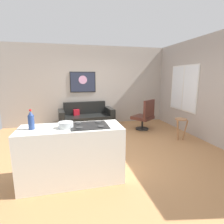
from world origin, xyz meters
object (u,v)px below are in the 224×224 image
at_px(coffee_table, 87,125).
at_px(mixing_bowl, 66,125).
at_px(armchair, 145,115).
at_px(soda_bottle, 31,120).
at_px(bar_stool, 181,124).
at_px(wall_painting, 83,82).
at_px(couch, 86,119).

bearing_deg(coffee_table, mixing_bowl, -104.40).
bearing_deg(armchair, mixing_bowl, -134.78).
height_order(coffee_table, soda_bottle, soda_bottle).
xyz_separation_m(coffee_table, bar_stool, (2.48, -0.68, 0.07)).
height_order(coffee_table, wall_painting, wall_painting).
bearing_deg(couch, coffee_table, -94.05).
relative_size(soda_bottle, mixing_bowl, 1.33).
xyz_separation_m(couch, soda_bottle, (-1.11, -3.23, 0.78)).
bearing_deg(coffee_table, bar_stool, -15.23).
height_order(armchair, wall_painting, wall_painting).
bearing_deg(armchair, bar_stool, -62.44).
bearing_deg(soda_bottle, coffee_table, 62.81).
xyz_separation_m(armchair, bar_stool, (0.57, -1.10, -0.02)).
bearing_deg(wall_painting, coffee_table, -91.29).
bearing_deg(wall_painting, soda_bottle, -106.26).
xyz_separation_m(bar_stool, wall_painting, (-2.44, 2.33, 1.07)).
height_order(armchair, mixing_bowl, mixing_bowl).
bearing_deg(bar_stool, mixing_bowl, -155.78).
bearing_deg(mixing_bowl, soda_bottle, 176.75).
bearing_deg(couch, armchair, -24.05).
height_order(couch, coffee_table, couch).
xyz_separation_m(soda_bottle, wall_painting, (1.06, 3.65, 0.47)).
bearing_deg(wall_painting, armchair, -33.25).
relative_size(couch, armchair, 1.90).
distance_m(bar_stool, wall_painting, 3.54).
xyz_separation_m(mixing_bowl, wall_painting, (0.56, 3.68, 0.56)).
relative_size(mixing_bowl, wall_painting, 0.26).
bearing_deg(coffee_table, soda_bottle, -117.19).
xyz_separation_m(couch, wall_painting, (-0.05, 0.41, 1.24)).
height_order(coffee_table, bar_stool, bar_stool).
bearing_deg(mixing_bowl, wall_painting, 81.38).
height_order(bar_stool, soda_bottle, soda_bottle).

